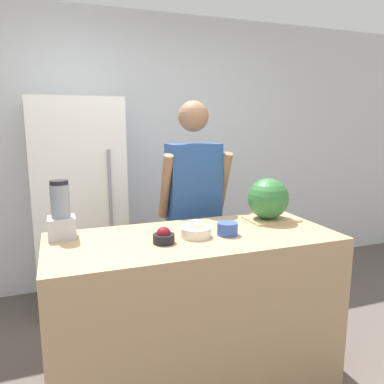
{
  "coord_description": "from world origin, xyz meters",
  "views": [
    {
      "loc": [
        -0.72,
        -1.59,
        1.58
      ],
      "look_at": [
        0.0,
        0.4,
        1.19
      ],
      "focal_mm": 35.0,
      "sensor_mm": 36.0,
      "label": 1
    }
  ],
  "objects_px": {
    "refrigerator": "(80,205)",
    "person": "(193,212)",
    "bowl_small_blue": "(227,229)",
    "watermelon": "(268,199)",
    "blender": "(61,215)",
    "bowl_cream": "(196,231)",
    "bowl_cherries": "(164,237)"
  },
  "relations": [
    {
      "from": "refrigerator",
      "to": "bowl_small_blue",
      "type": "height_order",
      "value": "refrigerator"
    },
    {
      "from": "watermelon",
      "to": "bowl_small_blue",
      "type": "xyz_separation_m",
      "value": [
        -0.39,
        -0.2,
        -0.11
      ]
    },
    {
      "from": "bowl_cherries",
      "to": "bowl_cream",
      "type": "distance_m",
      "value": 0.21
    },
    {
      "from": "person",
      "to": "bowl_cherries",
      "type": "xyz_separation_m",
      "value": [
        -0.45,
        -0.75,
        0.07
      ]
    },
    {
      "from": "refrigerator",
      "to": "bowl_cherries",
      "type": "xyz_separation_m",
      "value": [
        0.35,
        -1.39,
        0.09
      ]
    },
    {
      "from": "refrigerator",
      "to": "watermelon",
      "type": "height_order",
      "value": "refrigerator"
    },
    {
      "from": "bowl_small_blue",
      "to": "blender",
      "type": "distance_m",
      "value": 0.95
    },
    {
      "from": "watermelon",
      "to": "bowl_cherries",
      "type": "xyz_separation_m",
      "value": [
        -0.78,
        -0.22,
        -0.11
      ]
    },
    {
      "from": "bowl_cream",
      "to": "bowl_small_blue",
      "type": "height_order",
      "value": "bowl_cream"
    },
    {
      "from": "refrigerator",
      "to": "bowl_cream",
      "type": "bearing_deg",
      "value": -67.48
    },
    {
      "from": "bowl_cherries",
      "to": "bowl_cream",
      "type": "height_order",
      "value": "bowl_cream"
    },
    {
      "from": "refrigerator",
      "to": "bowl_cream",
      "type": "xyz_separation_m",
      "value": [
        0.56,
        -1.34,
        0.09
      ]
    },
    {
      "from": "bowl_cherries",
      "to": "bowl_small_blue",
      "type": "height_order",
      "value": "bowl_cherries"
    },
    {
      "from": "refrigerator",
      "to": "bowl_cherries",
      "type": "relative_size",
      "value": 15.0
    },
    {
      "from": "person",
      "to": "blender",
      "type": "xyz_separation_m",
      "value": [
        -0.96,
        -0.47,
        0.17
      ]
    },
    {
      "from": "bowl_cherries",
      "to": "blender",
      "type": "distance_m",
      "value": 0.6
    },
    {
      "from": "bowl_cream",
      "to": "blender",
      "type": "bearing_deg",
      "value": 161.52
    },
    {
      "from": "person",
      "to": "bowl_small_blue",
      "type": "height_order",
      "value": "person"
    },
    {
      "from": "refrigerator",
      "to": "bowl_small_blue",
      "type": "xyz_separation_m",
      "value": [
        0.74,
        -1.37,
        0.09
      ]
    },
    {
      "from": "person",
      "to": "bowl_small_blue",
      "type": "distance_m",
      "value": 0.74
    },
    {
      "from": "bowl_cream",
      "to": "bowl_small_blue",
      "type": "relative_size",
      "value": 1.44
    },
    {
      "from": "person",
      "to": "bowl_small_blue",
      "type": "xyz_separation_m",
      "value": [
        -0.06,
        -0.73,
        0.07
      ]
    },
    {
      "from": "person",
      "to": "watermelon",
      "type": "xyz_separation_m",
      "value": [
        0.33,
        -0.53,
        0.18
      ]
    },
    {
      "from": "bowl_small_blue",
      "to": "watermelon",
      "type": "bearing_deg",
      "value": 27.56
    },
    {
      "from": "watermelon",
      "to": "refrigerator",
      "type": "bearing_deg",
      "value": 134.12
    },
    {
      "from": "bowl_cherries",
      "to": "watermelon",
      "type": "bearing_deg",
      "value": 15.87
    },
    {
      "from": "watermelon",
      "to": "bowl_cream",
      "type": "xyz_separation_m",
      "value": [
        -0.58,
        -0.17,
        -0.11
      ]
    },
    {
      "from": "refrigerator",
      "to": "blender",
      "type": "bearing_deg",
      "value": -98.21
    },
    {
      "from": "person",
      "to": "blender",
      "type": "relative_size",
      "value": 5.27
    },
    {
      "from": "person",
      "to": "watermelon",
      "type": "bearing_deg",
      "value": -58.2
    },
    {
      "from": "bowl_cherries",
      "to": "blender",
      "type": "height_order",
      "value": "blender"
    },
    {
      "from": "refrigerator",
      "to": "person",
      "type": "distance_m",
      "value": 1.03
    }
  ]
}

